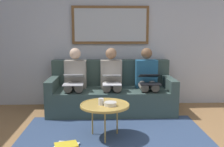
{
  "coord_description": "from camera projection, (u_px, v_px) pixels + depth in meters",
  "views": [
    {
      "loc": [
        0.15,
        2.41,
        1.41
      ],
      "look_at": [
        0.0,
        -1.7,
        0.75
      ],
      "focal_mm": 41.01,
      "sensor_mm": 36.0,
      "label": 1
    }
  ],
  "objects": [
    {
      "name": "person_left",
      "position": [
        147.0,
        78.0,
        4.56
      ],
      "size": [
        0.38,
        0.58,
        1.14
      ],
      "color": "#235B84",
      "rests_on": "couch"
    },
    {
      "name": "couch",
      "position": [
        111.0,
        94.0,
        4.65
      ],
      "size": [
        2.2,
        0.9,
        0.9
      ],
      "color": "#384C47",
      "rests_on": "ground_plane"
    },
    {
      "name": "laptop_black",
      "position": [
        149.0,
        79.0,
        4.32
      ],
      "size": [
        0.34,
        0.37,
        0.16
      ],
      "color": "black"
    },
    {
      "name": "bowl",
      "position": [
        110.0,
        104.0,
        3.36
      ],
      "size": [
        0.17,
        0.17,
        0.05
      ],
      "primitive_type": "cylinder",
      "color": "beige",
      "rests_on": "coffee_table"
    },
    {
      "name": "wall_rear",
      "position": [
        110.0,
        38.0,
        4.97
      ],
      "size": [
        6.0,
        0.12,
        2.6
      ],
      "primitive_type": "cube",
      "color": "#B7BCC6",
      "rests_on": "ground_plane"
    },
    {
      "name": "coffee_table",
      "position": [
        105.0,
        105.0,
        3.43
      ],
      "size": [
        0.66,
        0.66,
        0.47
      ],
      "color": "tan",
      "rests_on": "ground_plane"
    },
    {
      "name": "magazine_stack",
      "position": [
        67.0,
        145.0,
        3.19
      ],
      "size": [
        0.33,
        0.27,
        0.03
      ],
      "color": "red",
      "rests_on": "ground_plane"
    },
    {
      "name": "cup",
      "position": [
        101.0,
        102.0,
        3.4
      ],
      "size": [
        0.07,
        0.07,
        0.09
      ],
      "primitive_type": "cylinder",
      "color": "silver",
      "rests_on": "coffee_table"
    },
    {
      "name": "laptop_white",
      "position": [
        112.0,
        79.0,
        4.3
      ],
      "size": [
        0.31,
        0.38,
        0.16
      ],
      "color": "white"
    },
    {
      "name": "laptop_silver",
      "position": [
        74.0,
        80.0,
        4.28
      ],
      "size": [
        0.33,
        0.39,
        0.17
      ],
      "color": "silver"
    },
    {
      "name": "area_rug",
      "position": [
        114.0,
        138.0,
        3.45
      ],
      "size": [
        2.6,
        1.8,
        0.01
      ],
      "primitive_type": "cube",
      "color": "#33476B",
      "rests_on": "ground_plane"
    },
    {
      "name": "person_middle",
      "position": [
        111.0,
        78.0,
        4.54
      ],
      "size": [
        0.38,
        0.58,
        1.14
      ],
      "color": "gray",
      "rests_on": "couch"
    },
    {
      "name": "framed_mirror",
      "position": [
        110.0,
        25.0,
        4.84
      ],
      "size": [
        1.46,
        0.05,
        0.71
      ],
      "color": "brown"
    },
    {
      "name": "person_right",
      "position": [
        75.0,
        78.0,
        4.51
      ],
      "size": [
        0.38,
        0.58,
        1.14
      ],
      "color": "gray",
      "rests_on": "couch"
    }
  ]
}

